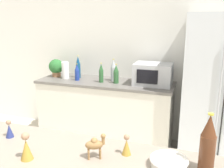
% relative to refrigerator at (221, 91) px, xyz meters
% --- Properties ---
extents(wall_back, '(8.00, 0.06, 2.55)m').
position_rel_refrigerator_xyz_m(wall_back, '(-1.09, 0.39, 0.38)').
color(wall_back, white).
rests_on(wall_back, ground_plane).
extents(back_counter, '(1.89, 0.63, 0.88)m').
position_rel_refrigerator_xyz_m(back_counter, '(-1.48, 0.06, -0.45)').
color(back_counter, silver).
rests_on(back_counter, ground_plane).
extents(refrigerator, '(0.87, 0.71, 1.78)m').
position_rel_refrigerator_xyz_m(refrigerator, '(0.00, 0.00, 0.00)').
color(refrigerator, silver).
rests_on(refrigerator, ground_plane).
extents(potted_plant, '(0.21, 0.21, 0.26)m').
position_rel_refrigerator_xyz_m(potted_plant, '(-2.27, 0.11, 0.13)').
color(potted_plant, '#9E6B47').
rests_on(potted_plant, back_counter).
extents(paper_towel_roll, '(0.10, 0.10, 0.24)m').
position_rel_refrigerator_xyz_m(paper_towel_roll, '(-2.08, 0.03, 0.11)').
color(paper_towel_roll, white).
rests_on(paper_towel_roll, back_counter).
extents(microwave, '(0.48, 0.37, 0.28)m').
position_rel_refrigerator_xyz_m(microwave, '(-0.82, 0.08, 0.13)').
color(microwave, '#B2B5BA').
rests_on(microwave, back_counter).
extents(back_bottle_0, '(0.07, 0.07, 0.33)m').
position_rel_refrigerator_xyz_m(back_bottle_0, '(-1.92, 0.13, 0.15)').
color(back_bottle_0, navy).
rests_on(back_bottle_0, back_counter).
extents(back_bottle_1, '(0.06, 0.06, 0.27)m').
position_rel_refrigerator_xyz_m(back_bottle_1, '(-1.51, -0.02, 0.12)').
color(back_bottle_1, '#2D6033').
rests_on(back_bottle_1, back_counter).
extents(back_bottle_2, '(0.06, 0.06, 0.24)m').
position_rel_refrigerator_xyz_m(back_bottle_2, '(-1.87, -0.02, 0.10)').
color(back_bottle_2, navy).
rests_on(back_bottle_2, back_counter).
extents(back_bottle_3, '(0.07, 0.07, 0.31)m').
position_rel_refrigerator_xyz_m(back_bottle_3, '(-1.38, 0.12, 0.14)').
color(back_bottle_3, '#B2B7BC').
rests_on(back_bottle_3, back_counter).
extents(back_bottle_4, '(0.07, 0.07, 0.26)m').
position_rel_refrigerator_xyz_m(back_bottle_4, '(-1.30, 0.01, 0.11)').
color(back_bottle_4, '#2D6033').
rests_on(back_bottle_4, back_counter).
extents(wine_bottle, '(0.08, 0.08, 0.30)m').
position_rel_refrigerator_xyz_m(wine_bottle, '(-0.22, -1.89, 0.23)').
color(wine_bottle, '#562D19').
rests_on(wine_bottle, bar_counter).
extents(fruit_bowl, '(0.20, 0.20, 0.05)m').
position_rel_refrigerator_xyz_m(fruit_bowl, '(-0.40, -1.92, 0.11)').
color(fruit_bowl, white).
rests_on(fruit_bowl, bar_counter).
extents(camel_figurine, '(0.11, 0.09, 0.14)m').
position_rel_refrigerator_xyz_m(camel_figurine, '(-0.78, -1.96, 0.17)').
color(camel_figurine, olive).
rests_on(camel_figurine, bar_counter).
extents(wise_man_figurine_blue, '(0.05, 0.05, 0.12)m').
position_rel_refrigerator_xyz_m(wise_man_figurine_blue, '(-1.39, -1.91, 0.14)').
color(wise_man_figurine_blue, navy).
rests_on(wise_man_figurine_blue, bar_counter).
extents(wise_man_figurine_crimson, '(0.07, 0.07, 0.16)m').
position_rel_refrigerator_xyz_m(wise_man_figurine_crimson, '(-1.12, -2.09, 0.15)').
color(wise_man_figurine_crimson, '#B28933').
rests_on(wise_man_figurine_crimson, bar_counter).
extents(wise_man_figurine_purple, '(0.05, 0.05, 0.12)m').
position_rel_refrigerator_xyz_m(wise_man_figurine_purple, '(-0.63, -1.87, 0.14)').
color(wise_man_figurine_purple, '#B28933').
rests_on(wise_man_figurine_purple, bar_counter).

